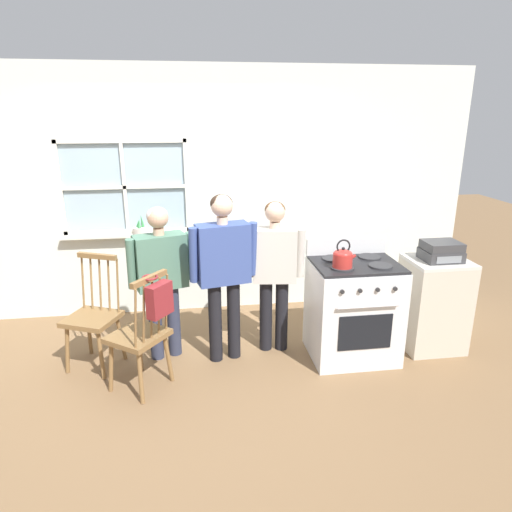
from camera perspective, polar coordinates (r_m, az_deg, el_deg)
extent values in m
plane|color=brown|center=(4.26, -7.71, -14.00)|extent=(16.00, 16.00, 0.00)
cube|color=silver|center=(5.34, 9.11, 8.05)|extent=(3.18, 0.06, 2.70)
cube|color=silver|center=(5.37, -15.20, -2.00)|extent=(1.35, 0.06, 0.94)
cube|color=silver|center=(5.08, -16.96, 18.10)|extent=(1.35, 0.06, 0.75)
cube|color=silver|center=(5.16, -15.70, 2.48)|extent=(1.41, 0.10, 0.03)
cube|color=#9EB7C6|center=(5.15, -16.07, 8.31)|extent=(1.29, 0.01, 0.95)
cube|color=silver|center=(5.12, -16.11, 8.26)|extent=(0.04, 0.02, 1.01)
cube|color=silver|center=(5.12, -16.11, 8.26)|extent=(1.35, 0.02, 0.04)
cube|color=silver|center=(5.25, -23.28, 7.74)|extent=(0.04, 0.03, 1.01)
cube|color=silver|center=(5.07, -8.67, 8.66)|extent=(0.04, 0.03, 1.01)
cube|color=silver|center=(5.07, -16.58, 13.64)|extent=(1.35, 0.03, 0.04)
cube|color=silver|center=(5.21, -15.66, 3.03)|extent=(1.35, 0.03, 0.04)
cube|color=olive|center=(3.91, -14.55, -9.65)|extent=(0.57, 0.58, 0.04)
cylinder|color=olive|center=(4.23, -14.32, -11.18)|extent=(0.06, 0.09, 0.45)
cylinder|color=olive|center=(4.03, -17.67, -13.07)|extent=(0.09, 0.06, 0.45)
cylinder|color=olive|center=(4.04, -10.90, -12.40)|extent=(0.09, 0.06, 0.45)
cylinder|color=olive|center=(3.82, -14.23, -14.50)|extent=(0.06, 0.09, 0.45)
cylinder|color=olive|center=(3.81, -11.13, -5.82)|extent=(0.07, 0.06, 0.51)
cylinder|color=olive|center=(3.75, -12.01, -6.28)|extent=(0.07, 0.06, 0.51)
cylinder|color=olive|center=(3.69, -12.92, -6.76)|extent=(0.07, 0.06, 0.51)
cylinder|color=olive|center=(3.63, -13.86, -7.25)|extent=(0.07, 0.06, 0.51)
cylinder|color=olive|center=(3.57, -14.83, -7.76)|extent=(0.07, 0.06, 0.51)
cube|color=olive|center=(3.59, -13.21, -2.79)|extent=(0.26, 0.33, 0.04)
cube|color=olive|center=(4.33, -19.82, -7.39)|extent=(0.55, 0.54, 0.04)
cylinder|color=olive|center=(4.42, -22.52, -10.74)|extent=(0.09, 0.06, 0.45)
cylinder|color=olive|center=(4.23, -18.79, -11.61)|extent=(0.06, 0.09, 0.45)
cylinder|color=olive|center=(4.64, -20.12, -9.04)|extent=(0.06, 0.09, 0.45)
cylinder|color=olive|center=(4.46, -16.50, -9.77)|extent=(0.09, 0.06, 0.45)
cylinder|color=olive|center=(4.46, -20.83, -3.17)|extent=(0.05, 0.07, 0.51)
cylinder|color=olive|center=(4.41, -19.88, -3.30)|extent=(0.05, 0.07, 0.51)
cylinder|color=olive|center=(4.36, -18.91, -3.44)|extent=(0.05, 0.07, 0.51)
cylinder|color=olive|center=(4.31, -17.91, -3.57)|extent=(0.05, 0.07, 0.51)
cylinder|color=olive|center=(4.26, -16.90, -3.71)|extent=(0.05, 0.07, 0.51)
cube|color=olive|center=(4.27, -19.27, -0.02)|extent=(0.36, 0.19, 0.04)
cylinder|color=#2D3347|center=(4.36, -12.45, -8.27)|extent=(0.12, 0.12, 0.70)
cylinder|color=#2D3347|center=(4.39, -10.25, -7.89)|extent=(0.12, 0.12, 0.70)
cube|color=#4C7560|center=(4.15, -11.84, -0.66)|extent=(0.49, 0.34, 0.49)
cylinder|color=#4C7560|center=(4.08, -15.34, -0.98)|extent=(0.11, 0.13, 0.46)
cylinder|color=#4C7560|center=(4.20, -8.33, 0.01)|extent=(0.11, 0.13, 0.46)
cylinder|color=tan|center=(4.08, -12.08, 3.01)|extent=(0.10, 0.10, 0.06)
sphere|color=tan|center=(4.05, -12.19, 4.69)|extent=(0.19, 0.19, 0.19)
ellipsoid|color=silver|center=(4.06, -12.26, 4.96)|extent=(0.19, 0.19, 0.15)
cylinder|color=black|center=(4.23, -5.11, -8.24)|extent=(0.12, 0.12, 0.76)
cylinder|color=black|center=(4.27, -2.80, -7.90)|extent=(0.12, 0.12, 0.76)
cube|color=#384C8E|center=(4.01, -4.14, 0.29)|extent=(0.49, 0.30, 0.53)
cylinder|color=#384C8E|center=(3.93, -7.82, 0.10)|extent=(0.10, 0.12, 0.50)
cylinder|color=#384C8E|center=(4.07, -0.45, 0.89)|extent=(0.10, 0.12, 0.50)
cylinder|color=beige|center=(3.93, -4.24, 4.46)|extent=(0.10, 0.10, 0.06)
sphere|color=beige|center=(3.91, -4.28, 6.28)|extent=(0.19, 0.19, 0.19)
ellipsoid|color=#332319|center=(3.92, -4.35, 6.57)|extent=(0.19, 0.19, 0.16)
cylinder|color=black|center=(4.41, 1.23, -7.38)|extent=(0.12, 0.12, 0.71)
cylinder|color=black|center=(4.42, 3.22, -7.36)|extent=(0.12, 0.12, 0.71)
cube|color=beige|center=(4.19, 2.33, 0.15)|extent=(0.42, 0.26, 0.50)
cylinder|color=beige|center=(4.16, -0.89, 0.31)|extent=(0.09, 0.12, 0.46)
cylinder|color=beige|center=(4.19, 5.56, 0.35)|extent=(0.09, 0.12, 0.46)
cylinder|color=beige|center=(4.12, 2.37, 3.87)|extent=(0.10, 0.10, 0.06)
sphere|color=beige|center=(4.09, 2.40, 5.52)|extent=(0.18, 0.18, 0.18)
ellipsoid|color=brown|center=(4.10, 2.39, 5.79)|extent=(0.19, 0.19, 0.15)
cube|color=silver|center=(4.36, 12.00, -6.76)|extent=(0.77, 0.64, 0.90)
cube|color=black|center=(4.19, 12.41, -1.00)|extent=(0.76, 0.61, 0.02)
cylinder|color=#2D2D30|center=(4.01, 10.72, -1.46)|extent=(0.20, 0.20, 0.02)
cylinder|color=#2D2D30|center=(4.14, 15.29, -1.21)|extent=(0.20, 0.20, 0.02)
cylinder|color=#2D2D30|center=(4.24, 9.62, -0.34)|extent=(0.20, 0.20, 0.02)
cylinder|color=#2D2D30|center=(4.36, 13.99, -0.13)|extent=(0.20, 0.20, 0.02)
cube|color=silver|center=(4.42, 11.20, 1.32)|extent=(0.77, 0.06, 0.16)
cube|color=black|center=(4.11, 13.50, -9.27)|extent=(0.48, 0.01, 0.32)
cylinder|color=silver|center=(3.99, 13.86, -6.17)|extent=(0.54, 0.02, 0.02)
cylinder|color=#232326|center=(3.86, 10.74, -4.42)|extent=(0.04, 0.02, 0.04)
cylinder|color=#232326|center=(3.92, 12.89, -4.26)|extent=(0.04, 0.02, 0.04)
cylinder|color=#232326|center=(3.97, 14.99, -4.10)|extent=(0.04, 0.02, 0.04)
cylinder|color=#232326|center=(4.03, 17.02, -3.94)|extent=(0.04, 0.02, 0.04)
cylinder|color=red|center=(3.99, 10.77, -0.52)|extent=(0.17, 0.17, 0.12)
ellipsoid|color=red|center=(3.97, 10.82, 0.30)|extent=(0.16, 0.16, 0.07)
sphere|color=black|center=(3.96, 10.86, 0.92)|extent=(0.03, 0.03, 0.03)
cylinder|color=red|center=(4.01, 11.88, -0.23)|extent=(0.08, 0.03, 0.07)
torus|color=black|center=(3.96, 10.87, 1.20)|extent=(0.12, 0.01, 0.12)
cylinder|color=beige|center=(5.12, -14.25, 3.09)|extent=(0.16, 0.16, 0.07)
cylinder|color=#33261C|center=(5.12, -14.28, 3.40)|extent=(0.15, 0.15, 0.01)
cone|color=#388447|center=(5.11, -14.08, 4.28)|extent=(0.05, 0.04, 0.14)
cone|color=#388447|center=(5.12, -14.52, 3.96)|extent=(0.05, 0.05, 0.09)
cone|color=#388447|center=(5.08, -14.38, 3.94)|extent=(0.04, 0.06, 0.10)
cube|color=maroon|center=(3.59, -11.96, -5.37)|extent=(0.20, 0.23, 0.26)
torus|color=maroon|center=(3.58, -13.11, -2.59)|extent=(0.17, 0.17, 0.01)
cube|color=beige|center=(4.74, 21.25, -5.76)|extent=(0.55, 0.50, 0.87)
cube|color=beige|center=(4.59, 21.87, -0.60)|extent=(0.55, 0.50, 0.03)
cube|color=#38383A|center=(4.56, 22.09, 0.10)|extent=(0.34, 0.28, 0.10)
cube|color=#38383A|center=(4.53, 22.22, 1.19)|extent=(0.32, 0.27, 0.08)
cube|color=gray|center=(4.44, 22.99, -0.45)|extent=(0.24, 0.01, 0.06)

